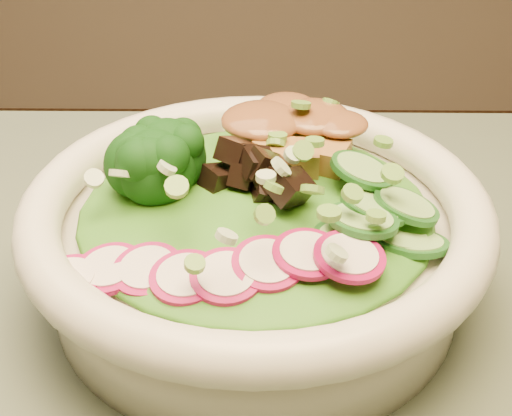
# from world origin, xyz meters

# --- Properties ---
(salad_bowl) EXTENTS (0.27, 0.27, 0.07)m
(salad_bowl) POSITION_xyz_m (0.13, 0.15, 0.79)
(salad_bowl) COLOR silver
(salad_bowl) RESTS_ON dining_table
(lettuce_bed) EXTENTS (0.20, 0.20, 0.02)m
(lettuce_bed) POSITION_xyz_m (0.13, 0.15, 0.81)
(lettuce_bed) COLOR #276916
(lettuce_bed) RESTS_ON salad_bowl
(broccoli_florets) EXTENTS (0.10, 0.09, 0.04)m
(broccoli_florets) POSITION_xyz_m (0.07, 0.17, 0.82)
(broccoli_florets) COLOR black
(broccoli_florets) RESTS_ON salad_bowl
(radish_slices) EXTENTS (0.12, 0.07, 0.02)m
(radish_slices) POSITION_xyz_m (0.12, 0.09, 0.81)
(radish_slices) COLOR #9D0C4B
(radish_slices) RESTS_ON salad_bowl
(cucumber_slices) EXTENTS (0.09, 0.09, 0.04)m
(cucumber_slices) POSITION_xyz_m (0.20, 0.14, 0.82)
(cucumber_slices) COLOR #93CD72
(cucumber_slices) RESTS_ON salad_bowl
(mushroom_heap) EXTENTS (0.09, 0.09, 0.04)m
(mushroom_heap) POSITION_xyz_m (0.14, 0.16, 0.82)
(mushroom_heap) COLOR black
(mushroom_heap) RESTS_ON salad_bowl
(tofu_cubes) EXTENTS (0.10, 0.09, 0.04)m
(tofu_cubes) POSITION_xyz_m (0.15, 0.21, 0.82)
(tofu_cubes) COLOR #A97438
(tofu_cubes) RESTS_ON salad_bowl
(peanut_sauce) EXTENTS (0.07, 0.06, 0.02)m
(peanut_sauce) POSITION_xyz_m (0.15, 0.21, 0.83)
(peanut_sauce) COLOR brown
(peanut_sauce) RESTS_ON tofu_cubes
(scallion_garnish) EXTENTS (0.19, 0.19, 0.02)m
(scallion_garnish) POSITION_xyz_m (0.13, 0.15, 0.83)
(scallion_garnish) COLOR #629A36
(scallion_garnish) RESTS_ON salad_bowl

